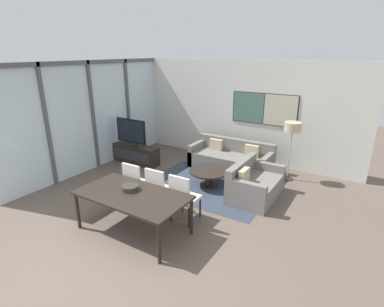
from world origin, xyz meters
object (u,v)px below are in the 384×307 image
object	(u,v)px
tv_console	(132,153)
coffee_table	(209,174)
sofa_side	(253,185)
dining_chair_left	(136,182)
sofa_main	(231,159)
television	(131,132)
dining_table	(132,197)
dining_chair_right	(183,196)
dining_chair_centre	(159,188)
fruit_bowl	(130,187)
floor_lamp	(292,131)

from	to	relation	value
tv_console	coffee_table	bearing A→B (deg)	-5.62
sofa_side	dining_chair_left	size ratio (longest dim) A/B	1.46
tv_console	sofa_main	bearing A→B (deg)	21.25
television	coffee_table	size ratio (longest dim) A/B	1.10
coffee_table	dining_table	xyz separation A→B (m)	(-0.21, -2.33, 0.37)
coffee_table	dining_chair_right	world-z (taller)	dining_chair_right
dining_table	dining_chair_left	xyz separation A→B (m)	(-0.56, 0.71, -0.13)
dining_table	coffee_table	bearing A→B (deg)	84.81
television	dining_chair_left	distance (m)	2.64
television	dining_chair_centre	xyz separation A→B (m)	(2.39, -1.86, -0.35)
sofa_side	fruit_bowl	world-z (taller)	fruit_bowl
dining_chair_centre	tv_console	bearing A→B (deg)	142.23
floor_lamp	sofa_main	bearing A→B (deg)	-176.51
television	sofa_main	bearing A→B (deg)	21.24
dining_chair_centre	fruit_bowl	size ratio (longest dim) A/B	3.18
tv_console	coffee_table	xyz separation A→B (m)	(2.61, -0.26, 0.03)
sofa_main	fruit_bowl	bearing A→B (deg)	-95.57
tv_console	coffee_table	distance (m)	2.62
dining_table	dining_chair_left	bearing A→B (deg)	128.33
fruit_bowl	floor_lamp	bearing A→B (deg)	63.14
dining_chair_centre	dining_chair_right	world-z (taller)	same
tv_console	sofa_side	size ratio (longest dim) A/B	1.21
coffee_table	dining_chair_left	xyz separation A→B (m)	(-0.77, -1.62, 0.24)
tv_console	dining_chair_centre	xyz separation A→B (m)	(2.39, -1.86, 0.27)
television	fruit_bowl	size ratio (longest dim) A/B	3.37
tv_console	dining_chair_left	distance (m)	2.63
floor_lamp	tv_console	bearing A→B (deg)	-164.88
dining_chair_centre	dining_table	bearing A→B (deg)	-90.00
sofa_main	dining_table	world-z (taller)	sofa_main
tv_console	fruit_bowl	size ratio (longest dim) A/B	5.60
tv_console	dining_chair_right	distance (m)	3.51
sofa_side	floor_lamp	xyz separation A→B (m)	(0.40, 1.34, 0.97)
coffee_table	dining_chair_right	xyz separation A→B (m)	(0.35, -1.62, 0.24)
coffee_table	tv_console	bearing A→B (deg)	174.38
sofa_main	dining_chair_left	xyz separation A→B (m)	(-0.77, -2.89, 0.26)
tv_console	television	size ratio (longest dim) A/B	1.66
tv_console	dining_table	distance (m)	3.55
sofa_main	dining_chair_left	size ratio (longest dim) A/B	2.29
sofa_side	sofa_main	bearing A→B (deg)	40.59
tv_console	fruit_bowl	distance (m)	3.41
coffee_table	dining_table	bearing A→B (deg)	-95.19
dining_chair_left	floor_lamp	xyz separation A→B (m)	(2.25, 2.98, 0.71)
dining_chair_right	tv_console	bearing A→B (deg)	147.65
dining_chair_centre	dining_chair_right	bearing A→B (deg)	-1.74
tv_console	dining_table	world-z (taller)	dining_table
dining_chair_centre	fruit_bowl	world-z (taller)	dining_chair_centre
coffee_table	dining_table	distance (m)	2.37
tv_console	dining_chair_centre	distance (m)	3.04
dining_table	dining_chair_right	size ratio (longest dim) A/B	2.04
television	floor_lamp	xyz separation A→B (m)	(4.09, 1.10, 0.37)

